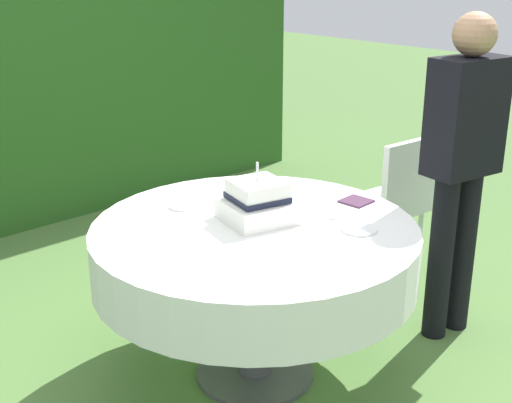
{
  "coord_description": "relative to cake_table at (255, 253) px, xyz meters",
  "views": [
    {
      "loc": [
        -1.89,
        -2.05,
        1.87
      ],
      "look_at": [
        0.03,
        0.02,
        0.84
      ],
      "focal_mm": 49.14,
      "sensor_mm": 36.0,
      "label": 1
    }
  ],
  "objects": [
    {
      "name": "napkin_stack",
      "position": [
        0.55,
        -0.1,
        0.13
      ],
      "size": [
        0.13,
        0.13,
        0.01
      ],
      "primitive_type": "cube",
      "rotation": [
        0.0,
        0.0,
        0.06
      ],
      "color": "#4C2D47",
      "rests_on": "cake_table"
    },
    {
      "name": "serving_plate_near",
      "position": [
        -0.09,
        0.39,
        0.13
      ],
      "size": [
        0.11,
        0.11,
        0.01
      ],
      "primitive_type": "cylinder",
      "color": "white",
      "rests_on": "cake_table"
    },
    {
      "name": "standing_person",
      "position": [
        0.99,
        -0.37,
        0.31
      ],
      "size": [
        0.39,
        0.26,
        1.6
      ],
      "color": "black",
      "rests_on": "ground_plane"
    },
    {
      "name": "ground_plane",
      "position": [
        0.0,
        0.0,
        -0.61
      ],
      "size": [
        20.0,
        20.0,
        0.0
      ],
      "primitive_type": "plane",
      "color": "#547A3D"
    },
    {
      "name": "cake_table",
      "position": [
        0.0,
        0.0,
        0.0
      ],
      "size": [
        1.41,
        1.41,
        0.74
      ],
      "color": "#4C4C51",
      "rests_on": "ground_plane"
    },
    {
      "name": "garden_chair",
      "position": [
        1.2,
        0.15,
        -0.07
      ],
      "size": [
        0.43,
        0.43,
        0.89
      ],
      "color": "white",
      "rests_on": "ground_plane"
    },
    {
      "name": "serving_plate_far",
      "position": [
        0.29,
        -0.34,
        0.13
      ],
      "size": [
        0.15,
        0.15,
        0.01
      ],
      "primitive_type": "cylinder",
      "color": "white",
      "rests_on": "cake_table"
    },
    {
      "name": "serving_plate_left",
      "position": [
        0.36,
        -0.16,
        0.13
      ],
      "size": [
        0.14,
        0.14,
        0.01
      ],
      "primitive_type": "cylinder",
      "color": "white",
      "rests_on": "cake_table"
    },
    {
      "name": "wedding_cake",
      "position": [
        0.06,
        0.04,
        0.21
      ],
      "size": [
        0.35,
        0.34,
        0.27
      ],
      "color": "white",
      "rests_on": "cake_table"
    }
  ]
}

